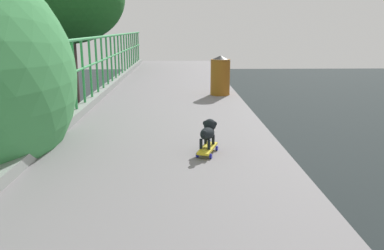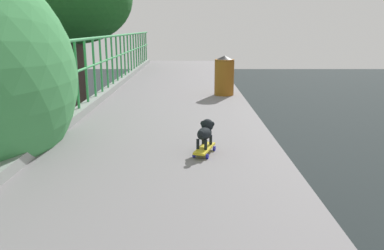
# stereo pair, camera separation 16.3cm
# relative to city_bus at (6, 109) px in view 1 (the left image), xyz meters

# --- Properties ---
(city_bus) EXTENTS (2.57, 10.83, 3.26)m
(city_bus) POSITION_rel_city_bus_xyz_m (0.00, 0.00, 0.00)
(city_bus) COLOR beige
(city_bus) RESTS_ON ground
(roadside_tree_far) EXTENTS (4.05, 4.05, 9.08)m
(roadside_tree_far) POSITION_rel_city_bus_xyz_m (6.24, -8.15, 5.53)
(roadside_tree_far) COLOR #483532
(roadside_tree_far) RESTS_ON ground
(toy_skateboard) EXTENTS (0.29, 0.50, 0.08)m
(toy_skateboard) POSITION_rel_city_bus_xyz_m (10.49, -17.92, 3.22)
(toy_skateboard) COLOR yellow
(toy_skateboard) RESTS_ON overpass_deck
(small_dog) EXTENTS (0.24, 0.41, 0.31)m
(small_dog) POSITION_rel_city_bus_xyz_m (10.51, -17.84, 3.43)
(small_dog) COLOR black
(small_dog) RESTS_ON toy_skateboard
(litter_bin) EXTENTS (0.44, 0.44, 0.86)m
(litter_bin) POSITION_rel_city_bus_xyz_m (11.06, -13.78, 3.60)
(litter_bin) COLOR #8F5216
(litter_bin) RESTS_ON overpass_deck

